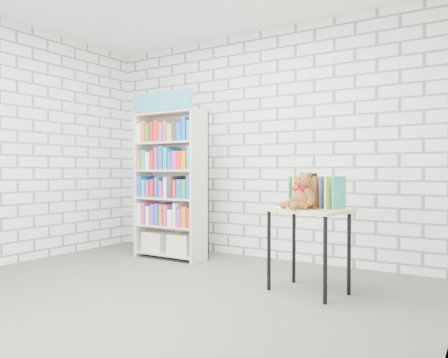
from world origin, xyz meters
The scene contains 6 objects.
ground centered at (0.00, 0.00, 0.00)m, with size 4.50×4.50×0.00m, color #454F42.
room_shell centered at (0.00, 0.00, 1.78)m, with size 4.52×4.02×2.81m.
bookshelf centered at (-0.90, 1.36, 0.92)m, with size 0.90×0.35×2.01m.
display_table centered at (1.09, 0.81, 0.64)m, with size 0.78×0.63×0.74m.
table_books centered at (1.12, 0.92, 0.89)m, with size 0.52×0.32×0.29m.
teddy_bear centered at (1.07, 0.71, 0.87)m, with size 0.31×0.30×0.32m.
Camera 1 is at (2.49, -2.82, 1.07)m, focal length 35.00 mm.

